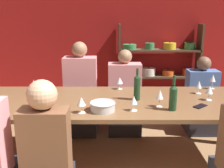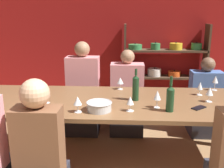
% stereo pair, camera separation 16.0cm
% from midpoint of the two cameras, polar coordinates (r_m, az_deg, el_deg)
% --- Properties ---
extents(wall_back_red, '(8.80, 0.06, 2.70)m').
position_cam_midpoint_polar(wall_back_red, '(4.98, -1.77, 11.74)').
color(wall_back_red, '#A31919').
rests_on(wall_back_red, ground_plane).
extents(shelf_unit, '(1.50, 0.30, 1.46)m').
position_cam_midpoint_polar(shelf_unit, '(4.95, 9.14, 2.79)').
color(shelf_unit, '#4C3828').
rests_on(shelf_unit, ground_plane).
extents(dining_table, '(3.18, 1.07, 0.75)m').
position_cam_midpoint_polar(dining_table, '(2.79, -1.64, -4.82)').
color(dining_table, brown).
rests_on(dining_table, ground_plane).
extents(mixing_bowl, '(0.24, 0.24, 0.09)m').
position_cam_midpoint_polar(mixing_bowl, '(2.46, -4.13, -4.83)').
color(mixing_bowl, '#B7BABC').
rests_on(mixing_bowl, dining_table).
extents(wine_bottle_green, '(0.07, 0.07, 0.34)m').
position_cam_midpoint_polar(wine_bottle_green, '(2.49, 11.15, -2.79)').
color(wine_bottle_green, '#19381E').
rests_on(wine_bottle_green, dining_table).
extents(wine_bottle_dark, '(0.07, 0.07, 0.34)m').
position_cam_midpoint_polar(wine_bottle_dark, '(2.74, 3.59, -0.65)').
color(wine_bottle_dark, '#19381E').
rests_on(wine_bottle_dark, dining_table).
extents(wine_glass_white_a, '(0.07, 0.07, 0.17)m').
position_cam_midpoint_polar(wine_glass_white_a, '(2.57, 8.40, -2.37)').
color(wine_glass_white_a, white).
rests_on(wine_glass_white_a, dining_table).
extents(wine_glass_red_a, '(0.08, 0.08, 0.15)m').
position_cam_midpoint_polar(wine_glass_red_a, '(3.14, -0.01, 0.69)').
color(wine_glass_red_a, white).
rests_on(wine_glass_red_a, dining_table).
extents(wine_glass_red_b, '(0.07, 0.07, 0.14)m').
position_cam_midpoint_polar(wine_glass_red_b, '(2.45, 2.67, -3.68)').
color(wine_glass_red_b, white).
rests_on(wine_glass_red_b, dining_table).
extents(wine_glass_red_c, '(0.07, 0.07, 0.15)m').
position_cam_midpoint_polar(wine_glass_red_c, '(3.10, 16.78, -0.22)').
color(wine_glass_red_c, white).
rests_on(wine_glass_red_c, dining_table).
extents(wine_glass_red_d, '(0.07, 0.07, 0.16)m').
position_cam_midpoint_polar(wine_glass_red_d, '(2.89, 18.75, -1.28)').
color(wine_glass_red_d, white).
rests_on(wine_glass_red_d, dining_table).
extents(wine_glass_empty_b, '(0.07, 0.07, 0.17)m').
position_cam_midpoint_polar(wine_glass_empty_b, '(3.09, -18.30, -0.10)').
color(wine_glass_empty_b, white).
rests_on(wine_glass_empty_b, dining_table).
extents(wine_glass_red_e, '(0.08, 0.08, 0.15)m').
position_cam_midpoint_polar(wine_glass_red_e, '(2.42, -8.81, -3.90)').
color(wine_glass_red_e, white).
rests_on(wine_glass_red_e, dining_table).
extents(wine_glass_white_b, '(0.07, 0.07, 0.18)m').
position_cam_midpoint_polar(wine_glass_white_b, '(3.35, 19.60, 1.12)').
color(wine_glass_white_b, white).
rests_on(wine_glass_white_b, dining_table).
extents(wine_glass_white_c, '(0.08, 0.08, 0.14)m').
position_cam_midpoint_polar(wine_glass_white_c, '(2.71, -15.75, -2.22)').
color(wine_glass_white_c, white).
rests_on(wine_glass_white_c, dining_table).
extents(cell_phone, '(0.16, 0.15, 0.01)m').
position_cam_midpoint_polar(cell_phone, '(2.69, 16.82, -4.62)').
color(cell_phone, black).
rests_on(cell_phone, dining_table).
extents(person_far_a, '(0.42, 0.52, 1.07)m').
position_cam_midpoint_polar(person_far_a, '(3.93, 17.32, -4.25)').
color(person_far_a, '#2D2D38').
rests_on(person_far_a, ground_plane).
extents(person_far_b, '(0.46, 0.57, 1.17)m').
position_cam_midpoint_polar(person_far_b, '(3.75, 1.27, -3.94)').
color(person_far_b, '#2D2D38').
rests_on(person_far_b, ground_plane).
extents(person_far_c, '(0.45, 0.56, 1.28)m').
position_cam_midpoint_polar(person_far_c, '(3.74, -8.19, -3.40)').
color(person_far_c, '#2D2D38').
rests_on(person_far_c, ground_plane).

